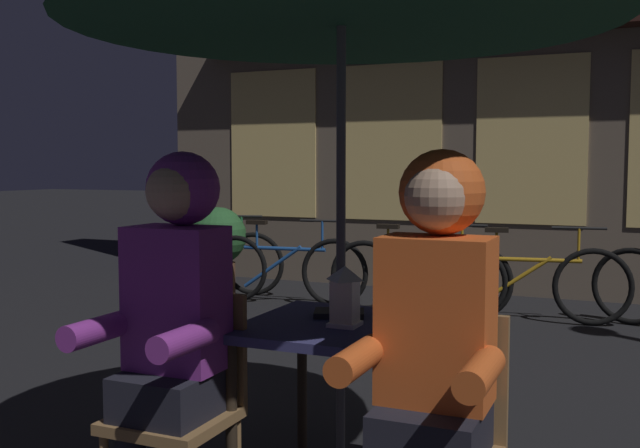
{
  "coord_description": "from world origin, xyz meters",
  "views": [
    {
      "loc": [
        1.04,
        -2.6,
        1.35
      ],
      "look_at": [
        0.0,
        -0.2,
        1.14
      ],
      "focal_mm": 41.15,
      "sensor_mm": 36.0,
      "label": 1
    }
  ],
  "objects_px": {
    "cafe_table": "(341,349)",
    "chair_right": "(437,436)",
    "bicycle_third": "(418,277)",
    "person_right_hooded": "(434,329)",
    "chair_left": "(183,398)",
    "person_left_hooded": "(173,305)",
    "bicycle_nearest": "(206,261)",
    "bicycle_second": "(284,269)",
    "book": "(339,313)",
    "bicycle_fourth": "(529,283)",
    "potted_plant": "(218,243)",
    "lantern": "(345,295)"
  },
  "relations": [
    {
      "from": "cafe_table",
      "to": "chair_right",
      "type": "distance_m",
      "value": 0.62
    },
    {
      "from": "chair_right",
      "to": "bicycle_third",
      "type": "xyz_separation_m",
      "value": [
        -1.24,
        4.14,
        -0.14
      ]
    },
    {
      "from": "chair_right",
      "to": "bicycle_third",
      "type": "relative_size",
      "value": 0.52
    },
    {
      "from": "chair_right",
      "to": "person_right_hooded",
      "type": "height_order",
      "value": "person_right_hooded"
    },
    {
      "from": "cafe_table",
      "to": "chair_left",
      "type": "height_order",
      "value": "chair_left"
    },
    {
      "from": "person_left_hooded",
      "to": "bicycle_nearest",
      "type": "xyz_separation_m",
      "value": [
        -2.63,
        4.37,
        -0.5
      ]
    },
    {
      "from": "cafe_table",
      "to": "bicycle_second",
      "type": "relative_size",
      "value": 0.44
    },
    {
      "from": "chair_right",
      "to": "person_left_hooded",
      "type": "distance_m",
      "value": 1.03
    },
    {
      "from": "person_right_hooded",
      "to": "cafe_table",
      "type": "bearing_deg",
      "value": 138.43
    },
    {
      "from": "book",
      "to": "bicycle_fourth",
      "type": "bearing_deg",
      "value": 66.15
    },
    {
      "from": "person_left_hooded",
      "to": "bicycle_third",
      "type": "height_order",
      "value": "person_left_hooded"
    },
    {
      "from": "person_left_hooded",
      "to": "person_right_hooded",
      "type": "bearing_deg",
      "value": 0.0
    },
    {
      "from": "bicycle_fourth",
      "to": "potted_plant",
      "type": "distance_m",
      "value": 3.18
    },
    {
      "from": "cafe_table",
      "to": "person_left_hooded",
      "type": "height_order",
      "value": "person_left_hooded"
    },
    {
      "from": "cafe_table",
      "to": "chair_right",
      "type": "xyz_separation_m",
      "value": [
        0.48,
        -0.37,
        -0.15
      ]
    },
    {
      "from": "chair_left",
      "to": "bicycle_second",
      "type": "height_order",
      "value": "chair_left"
    },
    {
      "from": "bicycle_third",
      "to": "book",
      "type": "bearing_deg",
      "value": -79.02
    },
    {
      "from": "lantern",
      "to": "potted_plant",
      "type": "bearing_deg",
      "value": 126.97
    },
    {
      "from": "bicycle_second",
      "to": "bicycle_fourth",
      "type": "height_order",
      "value": "same"
    },
    {
      "from": "bicycle_fourth",
      "to": "book",
      "type": "xyz_separation_m",
      "value": [
        -0.26,
        -3.71,
        0.41
      ]
    },
    {
      "from": "lantern",
      "to": "bicycle_third",
      "type": "relative_size",
      "value": 0.14
    },
    {
      "from": "bicycle_nearest",
      "to": "potted_plant",
      "type": "height_order",
      "value": "potted_plant"
    },
    {
      "from": "cafe_table",
      "to": "person_left_hooded",
      "type": "distance_m",
      "value": 0.67
    },
    {
      "from": "bicycle_second",
      "to": "cafe_table",
      "type": "bearing_deg",
      "value": -60.71
    },
    {
      "from": "bicycle_nearest",
      "to": "bicycle_fourth",
      "type": "relative_size",
      "value": 0.99
    },
    {
      "from": "cafe_table",
      "to": "person_right_hooded",
      "type": "bearing_deg",
      "value": -41.57
    },
    {
      "from": "person_right_hooded",
      "to": "book",
      "type": "xyz_separation_m",
      "value": [
        -0.53,
        0.54,
        -0.09
      ]
    },
    {
      "from": "bicycle_third",
      "to": "bicycle_fourth",
      "type": "height_order",
      "value": "same"
    },
    {
      "from": "chair_left",
      "to": "book",
      "type": "distance_m",
      "value": 0.7
    },
    {
      "from": "bicycle_nearest",
      "to": "bicycle_fourth",
      "type": "height_order",
      "value": "same"
    },
    {
      "from": "lantern",
      "to": "bicycle_third",
      "type": "height_order",
      "value": "lantern"
    },
    {
      "from": "bicycle_fourth",
      "to": "bicycle_nearest",
      "type": "bearing_deg",
      "value": 177.9
    },
    {
      "from": "chair_left",
      "to": "person_left_hooded",
      "type": "xyz_separation_m",
      "value": [
        -0.0,
        -0.06,
        0.36
      ]
    },
    {
      "from": "cafe_table",
      "to": "chair_right",
      "type": "relative_size",
      "value": 0.85
    },
    {
      "from": "bicycle_second",
      "to": "bicycle_third",
      "type": "relative_size",
      "value": 1.0
    },
    {
      "from": "cafe_table",
      "to": "lantern",
      "type": "height_order",
      "value": "lantern"
    },
    {
      "from": "book",
      "to": "potted_plant",
      "type": "relative_size",
      "value": 0.22
    },
    {
      "from": "cafe_table",
      "to": "chair_left",
      "type": "relative_size",
      "value": 0.85
    },
    {
      "from": "potted_plant",
      "to": "bicycle_fourth",
      "type": "bearing_deg",
      "value": -1.99
    },
    {
      "from": "lantern",
      "to": "bicycle_second",
      "type": "xyz_separation_m",
      "value": [
        -2.13,
        3.79,
        -0.51
      ]
    },
    {
      "from": "person_left_hooded",
      "to": "bicycle_nearest",
      "type": "bearing_deg",
      "value": 121.04
    },
    {
      "from": "potted_plant",
      "to": "person_left_hooded",
      "type": "bearing_deg",
      "value": -60.35
    },
    {
      "from": "person_left_hooded",
      "to": "bicycle_fourth",
      "type": "relative_size",
      "value": 0.84
    },
    {
      "from": "chair_left",
      "to": "lantern",
      "type": "bearing_deg",
      "value": 31.79
    },
    {
      "from": "bicycle_nearest",
      "to": "book",
      "type": "relative_size",
      "value": 8.27
    },
    {
      "from": "cafe_table",
      "to": "potted_plant",
      "type": "distance_m",
      "value": 4.92
    },
    {
      "from": "bicycle_nearest",
      "to": "book",
      "type": "xyz_separation_m",
      "value": [
        3.06,
        -3.83,
        0.41
      ]
    },
    {
      "from": "person_right_hooded",
      "to": "bicycle_fourth",
      "type": "distance_m",
      "value": 4.29
    },
    {
      "from": "person_left_hooded",
      "to": "bicycle_third",
      "type": "relative_size",
      "value": 0.83
    },
    {
      "from": "lantern",
      "to": "book",
      "type": "distance_m",
      "value": 0.21
    }
  ]
}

